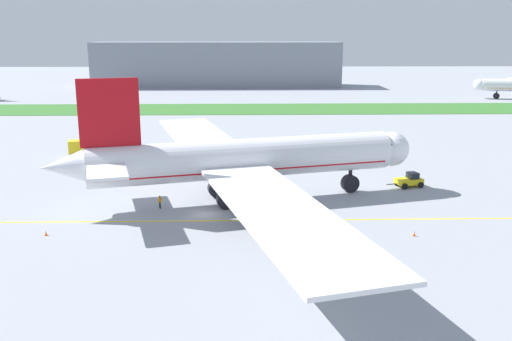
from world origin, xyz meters
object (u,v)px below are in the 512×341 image
Objects in this scene: ground_crew_marshaller_front at (290,205)px; pushback_tug at (410,180)px; ground_crew_wingwalker_port at (160,201)px; service_truck_baggage_loader at (81,148)px; airliner_foreground at (240,160)px; traffic_cone_port_wing at (46,233)px; traffic_cone_near_nose at (414,234)px.

pushback_tug is at bearing 32.39° from ground_crew_marshaller_front.
pushback_tug is 22.26m from ground_crew_marshaller_front.
service_truck_baggage_loader is (-18.80, 31.59, 0.58)m from ground_crew_wingwalker_port.
airliner_foreground is 136.12× the size of traffic_cone_port_wing.
service_truck_baggage_loader is (-54.39, 21.88, 0.65)m from pushback_tug.
airliner_foreground reaches higher than service_truck_baggage_loader.
traffic_cone_port_wing is at bearing -149.72° from airliner_foreground.
pushback_tug reaches higher than traffic_cone_port_wing.
traffic_cone_port_wing is (-21.95, -12.82, -5.48)m from airliner_foreground.
traffic_cone_near_nose and traffic_cone_port_wing have the same top height.
service_truck_baggage_loader is at bearing 99.97° from traffic_cone_port_wing.
airliner_foreground reaches higher than traffic_cone_port_wing.
traffic_cone_near_nose is 0.12× the size of service_truck_baggage_loader.
ground_crew_wingwalker_port is 2.97× the size of traffic_cone_near_nose.
airliner_foreground reaches higher than ground_crew_marshaller_front.
ground_crew_wingwalker_port reaches higher than traffic_cone_near_nose.
pushback_tug is 9.82× the size of traffic_cone_port_wing.
pushback_tug is 3.31× the size of ground_crew_wingwalker_port.
airliner_foreground is 11.83m from ground_crew_wingwalker_port.
ground_crew_wingwalker_port reaches higher than ground_crew_marshaller_front.
service_truck_baggage_loader reaches higher than ground_crew_wingwalker_port.
airliner_foreground is 26.47m from pushback_tug.
ground_crew_wingwalker_port is 2.97× the size of traffic_cone_port_wing.
service_truck_baggage_loader is (-35.59, 33.81, 0.62)m from ground_crew_marshaller_front.
traffic_cone_near_nose is at bearing -33.24° from ground_crew_marshaller_front.
traffic_cone_port_wing is at bearing -164.95° from ground_crew_marshaller_front.
pushback_tug is at bearing -21.92° from service_truck_baggage_loader.
service_truck_baggage_loader reaches higher than ground_crew_marshaller_front.
pushback_tug is 58.63m from service_truck_baggage_loader.
pushback_tug is 21.40m from traffic_cone_near_nose.
ground_crew_marshaller_front is at bearing 15.05° from traffic_cone_port_wing.
ground_crew_marshaller_front reaches higher than traffic_cone_near_nose.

